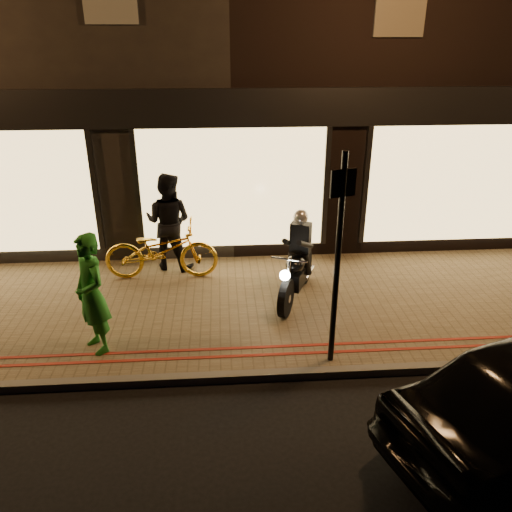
{
  "coord_description": "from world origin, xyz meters",
  "views": [
    {
      "loc": [
        -0.23,
        -5.57,
        4.38
      ],
      "look_at": [
        0.3,
        1.8,
        1.1
      ],
      "focal_mm": 35.0,
      "sensor_mm": 36.0,
      "label": 1
    }
  ],
  "objects_px": {
    "motorcycle": "(297,265)",
    "sign_post": "(338,252)",
    "person_green": "(91,294)",
    "bicycle_gold": "(161,250)"
  },
  "relations": [
    {
      "from": "motorcycle",
      "to": "bicycle_gold",
      "type": "distance_m",
      "value": 2.62
    },
    {
      "from": "motorcycle",
      "to": "person_green",
      "type": "bearing_deg",
      "value": -133.31
    },
    {
      "from": "sign_post",
      "to": "bicycle_gold",
      "type": "bearing_deg",
      "value": 132.77
    },
    {
      "from": "sign_post",
      "to": "person_green",
      "type": "distance_m",
      "value": 3.5
    },
    {
      "from": "person_green",
      "to": "bicycle_gold",
      "type": "bearing_deg",
      "value": 125.41
    },
    {
      "from": "sign_post",
      "to": "person_green",
      "type": "height_order",
      "value": "sign_post"
    },
    {
      "from": "motorcycle",
      "to": "sign_post",
      "type": "height_order",
      "value": "sign_post"
    },
    {
      "from": "motorcycle",
      "to": "person_green",
      "type": "distance_m",
      "value": 3.45
    },
    {
      "from": "bicycle_gold",
      "to": "motorcycle",
      "type": "bearing_deg",
      "value": -110.95
    },
    {
      "from": "motorcycle",
      "to": "bicycle_gold",
      "type": "xyz_separation_m",
      "value": [
        -2.43,
        0.97,
        -0.06
      ]
    }
  ]
}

